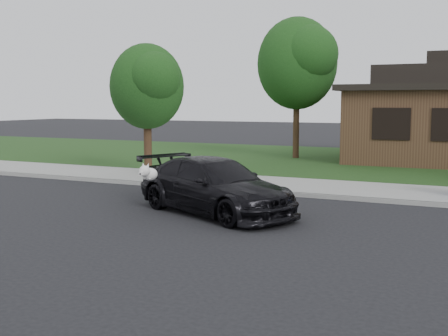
% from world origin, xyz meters
% --- Properties ---
extents(ground, '(120.00, 120.00, 0.00)m').
position_xyz_m(ground, '(0.00, 0.00, 0.00)').
color(ground, black).
rests_on(ground, ground).
extents(sidewalk, '(60.00, 3.00, 0.12)m').
position_xyz_m(sidewalk, '(0.00, 5.00, 0.06)').
color(sidewalk, gray).
rests_on(sidewalk, ground).
extents(curb, '(60.00, 0.12, 0.12)m').
position_xyz_m(curb, '(0.00, 3.50, 0.06)').
color(curb, gray).
rests_on(curb, ground).
extents(lawn, '(60.00, 13.00, 0.13)m').
position_xyz_m(lawn, '(0.00, 13.00, 0.07)').
color(lawn, '#193814').
rests_on(lawn, ground).
extents(sedan, '(4.95, 3.62, 1.33)m').
position_xyz_m(sedan, '(-2.54, 0.38, 0.67)').
color(sedan, black).
rests_on(sedan, ground).
extents(tree_0, '(3.78, 3.60, 6.34)m').
position_xyz_m(tree_0, '(-4.34, 12.88, 4.48)').
color(tree_0, '#332114').
rests_on(tree_0, ground).
extents(tree_2, '(2.73, 2.60, 4.59)m').
position_xyz_m(tree_2, '(-7.38, 5.11, 3.27)').
color(tree_2, '#332114').
rests_on(tree_2, ground).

